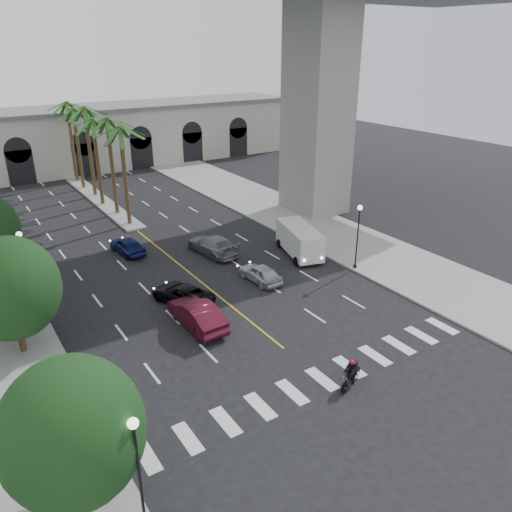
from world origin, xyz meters
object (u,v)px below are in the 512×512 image
at_px(lamp_post_left_far, 24,261).
at_px(cargo_van, 300,240).
at_px(lamp_post_left_near, 138,467).
at_px(car_e, 128,246).
at_px(traffic_signal_near, 119,438).
at_px(pedestrian_a, 102,437).
at_px(lamp_post_right, 358,231).
at_px(traffic_signal_far, 90,384).
at_px(car_b, 197,314).
at_px(motorcycle_rider, 352,373).
at_px(car_c, 182,294).
at_px(car_d, 213,245).
at_px(car_a, 260,273).

bearing_deg(lamp_post_left_far, cargo_van, -8.87).
xyz_separation_m(lamp_post_left_near, car_e, (8.72, 26.06, -2.50)).
bearing_deg(traffic_signal_near, car_e, 69.90).
xyz_separation_m(lamp_post_left_far, pedestrian_a, (-0.10, -16.43, -2.20)).
height_order(lamp_post_left_near, lamp_post_right, same).
relative_size(lamp_post_left_near, traffic_signal_far, 1.47).
height_order(lamp_post_left_near, car_b, lamp_post_left_near).
distance_m(lamp_post_left_near, motorcycle_rider, 12.86).
height_order(lamp_post_left_far, car_c, lamp_post_left_far).
height_order(motorcycle_rider, car_b, car_b).
distance_m(car_e, cargo_van, 14.72).
xyz_separation_m(lamp_post_right, car_c, (-13.95, 2.51, -2.56)).
relative_size(lamp_post_right, car_c, 1.12).
bearing_deg(car_c, car_d, -152.98).
xyz_separation_m(car_b, car_c, (0.58, 3.42, -0.19)).
relative_size(car_a, car_d, 0.72).
distance_m(lamp_post_right, cargo_van, 5.45).
height_order(traffic_signal_far, cargo_van, traffic_signal_far).
bearing_deg(traffic_signal_far, lamp_post_left_near, -90.88).
bearing_deg(lamp_post_left_far, traffic_signal_far, -89.60).
height_order(car_a, pedestrian_a, pedestrian_a).
bearing_deg(traffic_signal_near, car_c, 56.08).
xyz_separation_m(lamp_post_right, traffic_signal_far, (-22.70, -6.50, -0.71)).
height_order(car_b, cargo_van, cargo_van).
height_order(traffic_signal_far, pedestrian_a, traffic_signal_far).
bearing_deg(car_a, car_d, -89.81).
xyz_separation_m(lamp_post_left_near, car_b, (8.27, 12.09, -2.37)).
distance_m(car_c, pedestrian_a, 14.14).
bearing_deg(motorcycle_rider, traffic_signal_near, 156.64).
bearing_deg(lamp_post_left_near, cargo_van, 40.41).
xyz_separation_m(car_a, car_e, (-6.53, 10.75, 0.04)).
xyz_separation_m(lamp_post_left_near, motorcycle_rider, (12.40, 2.32, -2.50)).
distance_m(lamp_post_left_far, lamp_post_right, 24.16).
relative_size(motorcycle_rider, pedestrian_a, 1.20).
bearing_deg(traffic_signal_far, traffic_signal_near, -90.00).
height_order(traffic_signal_far, car_b, traffic_signal_far).
distance_m(lamp_post_right, pedestrian_a, 24.50).
bearing_deg(pedestrian_a, lamp_post_left_near, -81.09).
height_order(lamp_post_left_near, car_d, lamp_post_left_near).
height_order(car_e, cargo_van, cargo_van).
height_order(car_c, pedestrian_a, pedestrian_a).
distance_m(car_b, car_e, 13.97).
relative_size(lamp_post_left_far, car_a, 1.34).
bearing_deg(car_b, traffic_signal_near, 47.95).
distance_m(traffic_signal_far, car_c, 12.70).
relative_size(lamp_post_right, car_a, 1.34).
distance_m(car_b, cargo_van, 13.80).
height_order(car_a, car_d, car_d).
bearing_deg(lamp_post_left_far, pedestrian_a, -90.35).
xyz_separation_m(car_e, pedestrian_a, (-8.82, -21.49, 0.30)).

